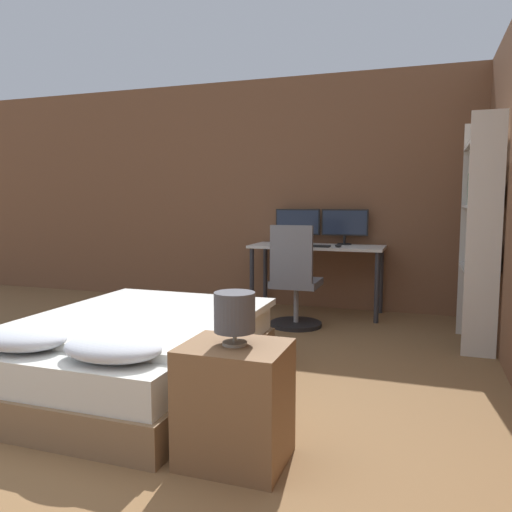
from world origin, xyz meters
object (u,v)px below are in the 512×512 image
at_px(nightstand, 235,403).
at_px(bedside_lamp, 235,313).
at_px(monitor_right, 345,224).
at_px(office_chair, 295,287).
at_px(bookshelf, 481,221).
at_px(bed, 136,351).
at_px(keyboard, 313,246).
at_px(desk, 317,254).
at_px(monitor_left, 298,223).
at_px(computer_mouse, 338,246).

height_order(nightstand, bedside_lamp, bedside_lamp).
xyz_separation_m(bedside_lamp, monitor_right, (-0.03, 3.49, 0.27)).
xyz_separation_m(office_chair, bookshelf, (1.65, -0.16, 0.68)).
distance_m(bed, keyboard, 2.55).
bearing_deg(bed, desk, 74.89).
bearing_deg(monitor_left, bookshelf, -29.81).
height_order(bedside_lamp, monitor_left, monitor_left).
xyz_separation_m(monitor_left, computer_mouse, (0.54, -0.39, -0.21)).
relative_size(office_chair, bookshelf, 0.53).
bearing_deg(monitor_left, monitor_right, 0.00).
relative_size(bed, office_chair, 1.87).
bearing_deg(bed, monitor_left, 81.30).
height_order(desk, monitor_right, monitor_right).
relative_size(monitor_left, monitor_right, 1.00).
xyz_separation_m(computer_mouse, bookshelf, (1.31, -0.67, 0.30)).
distance_m(nightstand, bookshelf, 2.86).
bearing_deg(bed, monitor_right, 70.75).
bearing_deg(bookshelf, desk, 151.27).
height_order(bed, office_chair, office_chair).
xyz_separation_m(nightstand, keyboard, (-0.30, 3.10, 0.49)).
xyz_separation_m(bedside_lamp, office_chair, (-0.37, 2.60, -0.32)).
xyz_separation_m(monitor_right, computer_mouse, (-0.00, -0.39, -0.21)).
distance_m(monitor_left, office_chair, 1.09).
relative_size(nightstand, monitor_left, 1.11).
bearing_deg(computer_mouse, keyboard, 180.00).
bearing_deg(nightstand, bedside_lamp, 180.00).
bearing_deg(computer_mouse, bookshelf, -27.20).
relative_size(bed, computer_mouse, 27.53).
xyz_separation_m(desk, monitor_right, (0.27, 0.20, 0.33)).
height_order(bed, nightstand, nightstand).
distance_m(monitor_left, bookshelf, 2.13).
distance_m(keyboard, bookshelf, 1.74).
height_order(nightstand, desk, desk).
relative_size(bedside_lamp, monitor_right, 0.49).
distance_m(monitor_right, keyboard, 0.52).
xyz_separation_m(bed, monitor_right, (0.97, 2.78, 0.76)).
distance_m(nightstand, monitor_left, 3.61).
bearing_deg(desk, bed, -105.11).
xyz_separation_m(bed, keyboard, (0.70, 2.39, 0.54)).
height_order(keyboard, office_chair, office_chair).
distance_m(bedside_lamp, keyboard, 3.12).
bearing_deg(desk, monitor_left, 144.36).
height_order(nightstand, office_chair, office_chair).
relative_size(bed, monitor_right, 3.69).
xyz_separation_m(nightstand, computer_mouse, (-0.03, 3.10, 0.50)).
bearing_deg(monitor_left, nightstand, -80.70).
relative_size(bedside_lamp, keyboard, 0.71).
distance_m(computer_mouse, bookshelf, 1.50).
bearing_deg(bedside_lamp, computer_mouse, 90.56).
distance_m(monitor_right, office_chair, 1.13).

